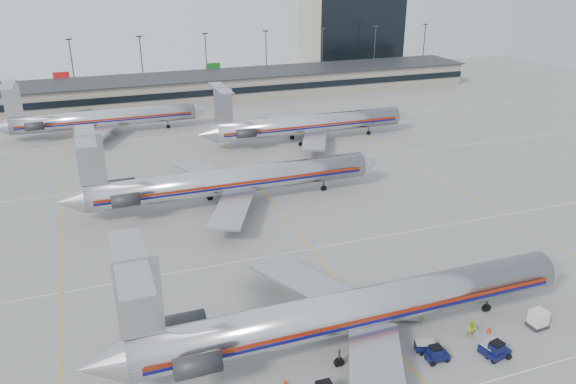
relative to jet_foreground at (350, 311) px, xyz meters
name	(u,v)px	position (x,y,z in m)	size (l,w,h in m)	color
ground	(345,289)	(3.94, 9.03, -3.81)	(260.00, 260.00, 0.00)	gray
apron_markings	(311,249)	(3.94, 19.03, -3.80)	(160.00, 0.15, 0.02)	silver
terminal	(185,88)	(3.94, 107.01, -0.65)	(162.00, 17.00, 6.25)	gray
light_mast_row	(174,59)	(3.94, 121.03, 4.78)	(163.60, 0.40, 15.28)	#38383D
distant_building	(350,30)	(65.94, 137.03, 8.69)	(30.00, 20.00, 25.00)	tan
jet_foreground	(350,311)	(0.00, 0.00, 0.00)	(50.10, 29.50, 13.11)	silver
jet_second_row	(227,181)	(-2.61, 36.60, -0.04)	(49.51, 29.15, 12.96)	silver
jet_third_row	(306,124)	(20.25, 62.02, -0.17)	(45.74, 28.13, 12.51)	silver
jet_back_row	(101,118)	(-18.30, 81.36, -0.32)	(43.91, 27.01, 12.01)	silver
tug_center	(436,355)	(6.48, -5.08, -3.02)	(2.17, 1.16, 1.72)	#090E36
tug_right	(497,351)	(12.00, -6.65, -2.96)	(2.46, 1.57, 1.86)	#090E36
cart_inner	(491,348)	(11.95, -5.83, -3.18)	(2.34, 1.85, 1.18)	#090E36
cart_outer	(425,346)	(6.34, -3.43, -3.26)	(2.13, 1.80, 1.02)	#090E36
uld_container	(538,319)	(19.03, -4.08, -2.83)	(1.92, 1.64, 1.92)	#2D2D30
belt_loader	(403,314)	(7.03, 1.80, -3.26)	(3.94, 2.37, 2.03)	gray
ramp_worker_near	(424,312)	(8.95, 0.94, -2.82)	(0.72, 0.47, 1.98)	#94EF16
ramp_worker_far	(472,329)	(11.70, -3.23, -2.84)	(0.94, 0.73, 1.94)	#BFD113
cone_right	(489,329)	(13.94, -3.14, -3.46)	(0.50, 0.50, 0.69)	red
cone_left	(285,382)	(-7.61, -3.26, -3.48)	(0.48, 0.48, 0.66)	red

